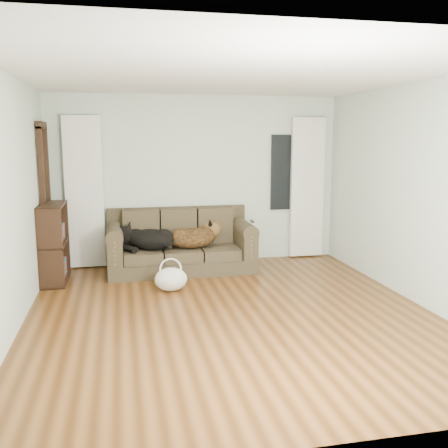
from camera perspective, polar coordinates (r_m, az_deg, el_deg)
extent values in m
plane|color=#46270D|center=(5.69, 0.87, -10.24)|extent=(5.00, 5.00, 0.00)
plane|color=white|center=(5.39, 0.94, 16.72)|extent=(5.00, 5.00, 0.00)
cube|color=silver|center=(7.83, -3.14, 5.04)|extent=(4.50, 0.04, 2.60)
cube|color=silver|center=(5.36, -23.26, 2.03)|extent=(0.04, 5.00, 2.60)
cube|color=silver|center=(6.28, 21.41, 3.18)|extent=(0.04, 5.00, 2.60)
cube|color=white|center=(7.70, -15.67, 3.48)|extent=(0.55, 0.08, 2.25)
cube|color=white|center=(8.24, 9.47, 4.11)|extent=(0.55, 0.08, 2.25)
cube|color=black|center=(8.14, 7.08, 5.87)|extent=(0.50, 0.03, 1.20)
cube|color=black|center=(7.39, -19.68, 2.24)|extent=(0.07, 0.60, 2.10)
cube|color=#342C1F|center=(7.40, -4.94, -1.93)|extent=(2.12, 0.92, 0.87)
ellipsoid|color=black|center=(7.33, -8.66, -1.88)|extent=(0.88, 0.81, 0.31)
ellipsoid|color=black|center=(7.40, -3.38, -1.59)|extent=(0.81, 0.64, 0.32)
cube|color=black|center=(7.40, 3.23, 0.31)|extent=(0.08, 0.20, 0.02)
ellipsoid|color=silver|center=(6.50, -6.10, -6.25)|extent=(0.50, 0.44, 0.31)
cube|color=black|center=(7.20, -18.85, -2.35)|extent=(0.35, 0.87, 1.07)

